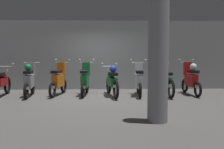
{
  "coord_description": "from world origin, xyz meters",
  "views": [
    {
      "loc": [
        0.15,
        -8.63,
        1.5
      ],
      "look_at": [
        0.48,
        0.42,
        0.75
      ],
      "focal_mm": 41.23,
      "sensor_mm": 36.0,
      "label": 1
    }
  ],
  "objects_px": {
    "motorbike_slot_0": "(2,82)",
    "motorbike_slot_2": "(59,80)",
    "motorbike_slot_6": "(165,82)",
    "motorbike_slot_5": "(139,81)",
    "motorbike_slot_4": "(112,81)",
    "motorbike_slot_1": "(29,80)",
    "motorbike_slot_7": "(191,79)",
    "support_pillar": "(158,57)",
    "motorbike_slot_3": "(85,80)"
  },
  "relations": [
    {
      "from": "motorbike_slot_5",
      "to": "motorbike_slot_1",
      "type": "bearing_deg",
      "value": -179.55
    },
    {
      "from": "motorbike_slot_1",
      "to": "motorbike_slot_5",
      "type": "distance_m",
      "value": 3.83
    },
    {
      "from": "motorbike_slot_0",
      "to": "motorbike_slot_2",
      "type": "bearing_deg",
      "value": 6.76
    },
    {
      "from": "motorbike_slot_0",
      "to": "motorbike_slot_7",
      "type": "relative_size",
      "value": 1.16
    },
    {
      "from": "motorbike_slot_1",
      "to": "motorbike_slot_7",
      "type": "height_order",
      "value": "motorbike_slot_7"
    },
    {
      "from": "motorbike_slot_0",
      "to": "motorbike_slot_5",
      "type": "height_order",
      "value": "motorbike_slot_5"
    },
    {
      "from": "motorbike_slot_4",
      "to": "motorbike_slot_2",
      "type": "bearing_deg",
      "value": 171.93
    },
    {
      "from": "motorbike_slot_7",
      "to": "motorbike_slot_2",
      "type": "bearing_deg",
      "value": 179.27
    },
    {
      "from": "motorbike_slot_1",
      "to": "motorbike_slot_3",
      "type": "relative_size",
      "value": 1.0
    },
    {
      "from": "motorbike_slot_2",
      "to": "motorbike_slot_7",
      "type": "xyz_separation_m",
      "value": [
        4.77,
        -0.06,
        0.04
      ]
    },
    {
      "from": "motorbike_slot_0",
      "to": "motorbike_slot_5",
      "type": "bearing_deg",
      "value": 0.35
    },
    {
      "from": "motorbike_slot_2",
      "to": "motorbike_slot_0",
      "type": "bearing_deg",
      "value": -173.24
    },
    {
      "from": "motorbike_slot_1",
      "to": "motorbike_slot_4",
      "type": "distance_m",
      "value": 2.87
    },
    {
      "from": "motorbike_slot_0",
      "to": "motorbike_slot_4",
      "type": "xyz_separation_m",
      "value": [
        3.82,
        -0.04,
        0.04
      ]
    },
    {
      "from": "motorbike_slot_4",
      "to": "motorbike_slot_0",
      "type": "bearing_deg",
      "value": 179.37
    },
    {
      "from": "motorbike_slot_2",
      "to": "motorbike_slot_4",
      "type": "xyz_separation_m",
      "value": [
        1.9,
        -0.27,
        0.0
      ]
    },
    {
      "from": "motorbike_slot_3",
      "to": "motorbike_slot_6",
      "type": "distance_m",
      "value": 2.87
    },
    {
      "from": "motorbike_slot_2",
      "to": "motorbike_slot_7",
      "type": "bearing_deg",
      "value": -0.73
    },
    {
      "from": "motorbike_slot_2",
      "to": "motorbike_slot_6",
      "type": "relative_size",
      "value": 0.86
    },
    {
      "from": "motorbike_slot_5",
      "to": "motorbike_slot_7",
      "type": "bearing_deg",
      "value": 4.13
    },
    {
      "from": "motorbike_slot_1",
      "to": "motorbike_slot_2",
      "type": "bearing_deg",
      "value": 13.34
    },
    {
      "from": "motorbike_slot_2",
      "to": "motorbike_slot_5",
      "type": "relative_size",
      "value": 0.99
    },
    {
      "from": "motorbike_slot_5",
      "to": "motorbike_slot_7",
      "type": "height_order",
      "value": "same"
    },
    {
      "from": "motorbike_slot_1",
      "to": "motorbike_slot_5",
      "type": "relative_size",
      "value": 1.0
    },
    {
      "from": "motorbike_slot_1",
      "to": "motorbike_slot_3",
      "type": "xyz_separation_m",
      "value": [
        1.92,
        0.19,
        -0.04
      ]
    },
    {
      "from": "motorbike_slot_4",
      "to": "motorbike_slot_7",
      "type": "bearing_deg",
      "value": 4.17
    },
    {
      "from": "motorbike_slot_1",
      "to": "motorbike_slot_7",
      "type": "relative_size",
      "value": 1.0
    },
    {
      "from": "motorbike_slot_6",
      "to": "support_pillar",
      "type": "relative_size",
      "value": 0.69
    },
    {
      "from": "motorbike_slot_2",
      "to": "motorbike_slot_5",
      "type": "xyz_separation_m",
      "value": [
        2.86,
        -0.2,
        0.0
      ]
    },
    {
      "from": "motorbike_slot_2",
      "to": "motorbike_slot_6",
      "type": "xyz_separation_m",
      "value": [
        3.82,
        -0.17,
        -0.04
      ]
    },
    {
      "from": "motorbike_slot_0",
      "to": "motorbike_slot_4",
      "type": "distance_m",
      "value": 3.83
    },
    {
      "from": "motorbike_slot_0",
      "to": "motorbike_slot_1",
      "type": "bearing_deg",
      "value": -0.08
    },
    {
      "from": "motorbike_slot_0",
      "to": "motorbike_slot_6",
      "type": "xyz_separation_m",
      "value": [
        5.74,
        0.06,
        0.0
      ]
    },
    {
      "from": "motorbike_slot_3",
      "to": "support_pillar",
      "type": "distance_m",
      "value": 4.19
    },
    {
      "from": "motorbike_slot_5",
      "to": "motorbike_slot_6",
      "type": "height_order",
      "value": "motorbike_slot_5"
    },
    {
      "from": "motorbike_slot_4",
      "to": "support_pillar",
      "type": "bearing_deg",
      "value": -75.74
    },
    {
      "from": "motorbike_slot_3",
      "to": "motorbike_slot_0",
      "type": "bearing_deg",
      "value": -176.29
    },
    {
      "from": "motorbike_slot_3",
      "to": "motorbike_slot_7",
      "type": "relative_size",
      "value": 1.0
    },
    {
      "from": "motorbike_slot_0",
      "to": "motorbike_slot_6",
      "type": "distance_m",
      "value": 5.74
    },
    {
      "from": "motorbike_slot_6",
      "to": "motorbike_slot_7",
      "type": "distance_m",
      "value": 0.96
    },
    {
      "from": "motorbike_slot_4",
      "to": "motorbike_slot_5",
      "type": "xyz_separation_m",
      "value": [
        0.96,
        0.07,
        -0.0
      ]
    },
    {
      "from": "motorbike_slot_2",
      "to": "motorbike_slot_4",
      "type": "distance_m",
      "value": 1.92
    },
    {
      "from": "motorbike_slot_2",
      "to": "support_pillar",
      "type": "relative_size",
      "value": 0.59
    },
    {
      "from": "motorbike_slot_4",
      "to": "motorbike_slot_6",
      "type": "xyz_separation_m",
      "value": [
        1.91,
        0.1,
        -0.04
      ]
    },
    {
      "from": "motorbike_slot_7",
      "to": "motorbike_slot_0",
      "type": "bearing_deg",
      "value": -178.57
    },
    {
      "from": "motorbike_slot_2",
      "to": "motorbike_slot_3",
      "type": "relative_size",
      "value": 0.99
    },
    {
      "from": "support_pillar",
      "to": "motorbike_slot_1",
      "type": "bearing_deg",
      "value": 137.12
    },
    {
      "from": "motorbike_slot_2",
      "to": "motorbike_slot_7",
      "type": "relative_size",
      "value": 0.99
    },
    {
      "from": "motorbike_slot_1",
      "to": "motorbike_slot_2",
      "type": "xyz_separation_m",
      "value": [
        0.97,
        0.23,
        -0.04
      ]
    },
    {
      "from": "motorbike_slot_1",
      "to": "motorbike_slot_0",
      "type": "bearing_deg",
      "value": 179.92
    }
  ]
}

